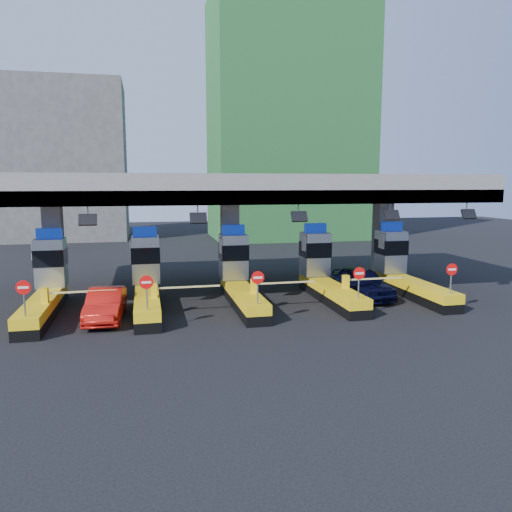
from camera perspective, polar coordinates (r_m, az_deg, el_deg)
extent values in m
plane|color=black|center=(27.78, -1.92, -5.29)|extent=(120.00, 120.00, 0.00)
cube|color=slate|center=(29.96, -3.05, 7.76)|extent=(28.00, 12.00, 1.50)
cube|color=#4C4C49|center=(24.36, -0.80, 6.70)|extent=(28.00, 0.60, 0.70)
cube|color=slate|center=(30.20, -22.05, 0.51)|extent=(1.00, 1.00, 5.50)
cube|color=slate|center=(30.19, -3.00, 1.11)|extent=(1.00, 1.00, 5.50)
cube|color=slate|center=(33.34, 14.21, 1.55)|extent=(1.00, 1.00, 5.50)
cylinder|color=slate|center=(24.01, -18.67, 4.81)|extent=(0.06, 0.06, 0.50)
cube|color=black|center=(23.83, -18.68, 3.94)|extent=(0.80, 0.38, 0.54)
cylinder|color=slate|center=(24.00, -6.67, 5.19)|extent=(0.06, 0.06, 0.50)
cube|color=black|center=(23.83, -6.61, 4.33)|extent=(0.80, 0.38, 0.54)
cylinder|color=slate|center=(25.02, 4.84, 5.34)|extent=(0.06, 0.06, 0.50)
cube|color=black|center=(24.85, 4.97, 4.51)|extent=(0.80, 0.38, 0.54)
cylinder|color=slate|center=(26.94, 15.09, 5.30)|extent=(0.06, 0.06, 0.50)
cube|color=black|center=(26.78, 15.26, 4.53)|extent=(0.80, 0.38, 0.54)
cylinder|color=slate|center=(29.29, 22.95, 5.15)|extent=(0.06, 0.06, 0.50)
cube|color=black|center=(29.15, 23.13, 4.44)|extent=(0.80, 0.38, 0.54)
cube|color=black|center=(26.78, -23.14, -5.94)|extent=(1.20, 8.00, 0.50)
cube|color=#E5B70C|center=(26.67, -23.20, -4.90)|extent=(1.20, 8.00, 0.50)
cube|color=#9EA3A8|center=(29.09, -22.38, -0.68)|extent=(1.50, 1.50, 2.60)
cube|color=black|center=(29.03, -22.42, -0.10)|extent=(1.56, 1.56, 0.90)
cube|color=#0C2DBF|center=(28.90, -22.56, 2.41)|extent=(1.30, 0.35, 0.55)
cube|color=white|center=(28.86, -24.12, 0.55)|extent=(0.06, 0.70, 0.90)
cylinder|color=slate|center=(23.03, -24.95, -4.72)|extent=(0.07, 0.07, 1.30)
cylinder|color=red|center=(22.88, -25.06, -3.28)|extent=(0.60, 0.04, 0.60)
cube|color=white|center=(22.86, -25.07, -3.29)|extent=(0.42, 0.02, 0.10)
cube|color=#E5B70C|center=(25.32, -22.99, -4.17)|extent=(0.30, 0.35, 0.70)
cube|color=white|center=(25.05, -19.28, -3.87)|extent=(3.20, 0.08, 0.08)
cube|color=black|center=(26.30, -12.33, -5.70)|extent=(1.20, 8.00, 0.50)
cube|color=#E5B70C|center=(26.19, -12.36, -4.64)|extent=(1.20, 8.00, 0.50)
cube|color=#9EA3A8|center=(28.66, -12.49, -0.38)|extent=(1.50, 1.50, 2.60)
cube|color=black|center=(28.59, -12.51, 0.21)|extent=(1.56, 1.56, 0.90)
cube|color=#0C2DBF|center=(28.46, -12.59, 2.77)|extent=(1.30, 0.35, 0.55)
cube|color=white|center=(28.27, -14.15, 0.88)|extent=(0.06, 0.70, 0.90)
cylinder|color=slate|center=(22.48, -12.38, -4.44)|extent=(0.07, 0.07, 1.30)
cylinder|color=red|center=(22.33, -12.42, -2.95)|extent=(0.60, 0.04, 0.60)
cube|color=white|center=(22.30, -12.42, -2.96)|extent=(0.42, 0.02, 0.10)
cube|color=#E5B70C|center=(24.89, -11.58, -3.88)|extent=(0.30, 0.35, 0.70)
cube|color=white|center=(24.95, -7.79, -3.52)|extent=(3.20, 0.08, 0.08)
cube|color=black|center=(26.77, -1.52, -5.26)|extent=(1.20, 8.00, 0.50)
cube|color=#E5B70C|center=(26.66, -1.53, -4.22)|extent=(1.20, 8.00, 0.50)
cube|color=#9EA3A8|center=(29.08, -2.60, -0.06)|extent=(1.50, 1.50, 2.60)
cube|color=black|center=(29.02, -2.59, 0.52)|extent=(1.56, 1.56, 0.90)
cube|color=#0C2DBF|center=(28.90, -2.62, 3.04)|extent=(1.30, 0.35, 0.55)
cube|color=white|center=(28.57, -4.08, 1.19)|extent=(0.06, 0.70, 0.90)
cylinder|color=slate|center=(23.02, 0.19, -3.94)|extent=(0.07, 0.07, 1.30)
cylinder|color=red|center=(22.87, 0.21, -2.48)|extent=(0.60, 0.04, 0.60)
cube|color=white|center=(22.85, 0.22, -2.49)|extent=(0.42, 0.02, 0.10)
cube|color=#E5B70C|center=(25.45, -0.24, -3.44)|extent=(0.30, 0.35, 0.70)
cube|color=white|center=(25.83, 3.35, -3.05)|extent=(3.20, 0.08, 0.08)
cube|color=black|center=(28.13, 8.56, -4.68)|extent=(1.20, 8.00, 0.50)
cube|color=#E5B70C|center=(28.02, 8.58, -3.69)|extent=(1.20, 8.00, 0.50)
cube|color=#9EA3A8|center=(30.34, 6.74, 0.24)|extent=(1.50, 1.50, 2.60)
cube|color=black|center=(30.28, 6.76, 0.80)|extent=(1.56, 1.56, 0.90)
cube|color=#0C2DBF|center=(30.16, 6.79, 3.21)|extent=(1.30, 0.35, 0.55)
cube|color=white|center=(29.71, 5.50, 1.45)|extent=(0.06, 0.70, 0.90)
cylinder|color=slate|center=(24.59, 11.65, -3.32)|extent=(0.07, 0.07, 1.30)
cylinder|color=red|center=(24.45, 11.72, -1.95)|extent=(0.60, 0.04, 0.60)
cube|color=white|center=(24.43, 11.74, -1.96)|extent=(0.42, 0.02, 0.10)
cube|color=#E5B70C|center=(26.94, 10.22, -2.91)|extent=(0.30, 0.35, 0.70)
cube|color=white|center=(27.60, 13.39, -2.53)|extent=(3.20, 0.08, 0.08)
cube|color=black|center=(30.27, 17.45, -4.05)|extent=(1.20, 8.00, 0.50)
cube|color=#E5B70C|center=(30.17, 17.49, -3.13)|extent=(1.20, 8.00, 0.50)
cube|color=#9EA3A8|center=(32.33, 15.14, 0.51)|extent=(1.50, 1.50, 2.60)
cube|color=black|center=(32.28, 15.17, 1.03)|extent=(1.56, 1.56, 0.90)
cube|color=#0C2DBF|center=(32.16, 15.24, 3.30)|extent=(1.30, 0.35, 0.55)
cube|color=white|center=(31.62, 14.15, 1.65)|extent=(0.06, 0.70, 0.90)
cylinder|color=slate|center=(27.01, 21.38, -2.68)|extent=(0.07, 0.07, 1.30)
cylinder|color=red|center=(26.88, 21.48, -1.44)|extent=(0.60, 0.04, 0.60)
cube|color=white|center=(26.86, 21.51, -1.45)|extent=(0.42, 0.02, 0.10)
cube|color=#E5B70C|center=(29.23, 19.31, -2.37)|extent=(0.30, 0.35, 0.70)
cube|color=white|center=(30.11, 21.99, -2.02)|extent=(3.20, 0.08, 0.08)
cube|color=#1E5926|center=(61.40, 3.69, 15.30)|extent=(18.00, 12.00, 28.00)
cube|color=#4C4C49|center=(63.23, -21.12, 10.02)|extent=(14.00, 10.00, 18.00)
imported|color=black|center=(29.36, 12.00, -2.97)|extent=(2.38, 5.28, 1.76)
imported|color=red|center=(25.12, -16.81, -5.34)|extent=(1.85, 4.68, 1.52)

